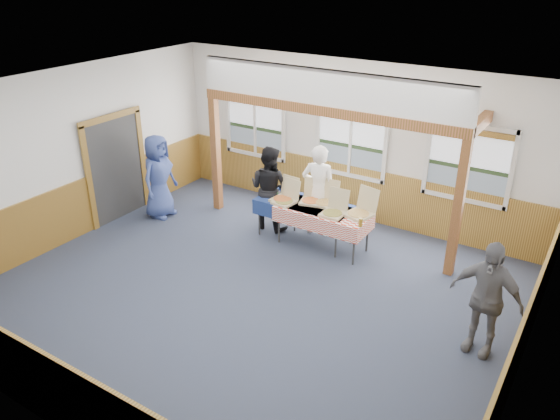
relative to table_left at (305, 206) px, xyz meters
The scene contains 31 objects.
floor 2.18m from the table_left, 83.94° to the right, with size 8.00×8.00×0.00m, color #262C3E.
ceiling 3.24m from the table_left, 83.94° to the right, with size 8.00×8.00×0.00m, color white.
wall_back 1.72m from the table_left, 81.42° to the left, with size 8.00×8.00×0.00m, color silver.
wall_front 5.63m from the table_left, 87.75° to the right, with size 8.00×8.00×0.00m, color silver.
wall_left 4.40m from the table_left, 151.49° to the right, with size 8.00×8.00×0.00m, color silver.
wall_right 4.78m from the table_left, 25.97° to the right, with size 8.00×8.00×0.00m, color silver.
wainscot_back 1.44m from the table_left, 81.27° to the left, with size 7.98×0.05×1.10m, color brown.
wainscot_front 5.54m from the table_left, 87.74° to the right, with size 7.98×0.05×1.10m, color brown.
wainscot_left 4.28m from the table_left, 151.33° to the right, with size 0.05×6.98×1.10m, color brown.
wainscot_right 4.67m from the table_left, 26.10° to the right, with size 0.05×6.98×1.10m, color brown.
cased_opening 3.93m from the table_left, 162.85° to the right, with size 0.06×1.30×2.10m, color #2F2F2F.
window_left 2.69m from the table_left, 146.03° to the left, with size 1.56×0.10×1.46m.
window_mid 1.72m from the table_left, 81.16° to the left, with size 1.56×0.10×1.46m.
window_right 3.04m from the table_left, 29.12° to the left, with size 1.56×0.10×1.46m.
post_left 2.35m from the table_left, behind, with size 0.15×0.15×2.40m, color #593C13.
post_right 2.77m from the table_left, ahead, with size 0.15×0.15×2.40m, color #593C13.
cross_beam 1.82m from the table_left, 48.36° to the left, with size 5.15×0.18×0.18m, color #593C13.
table_left is the anchor object (origin of this frame).
table_right 0.45m from the table_left, 11.49° to the right, with size 1.83×1.05×0.76m.
pizza_box_a 0.43m from the table_left, 164.72° to the right, with size 0.43×0.51×0.42m.
pizza_box_b 0.40m from the table_left, 25.04° to the left, with size 0.42×0.49×0.41m.
pizza_box_c 0.38m from the table_left, 148.66° to the right, with size 0.42×0.50×0.41m.
pizza_box_d 0.18m from the table_left, 53.01° to the left, with size 0.47×0.53×0.40m.
pizza_box_e 0.72m from the table_left, 13.63° to the right, with size 0.39×0.48×0.42m.
pizza_box_f 1.11m from the table_left, ahead, with size 0.54×0.61×0.47m.
veggie_tray 0.76m from the table_left, behind, with size 0.38×0.38×0.09m.
drink_glass 1.34m from the table_left, 14.75° to the right, with size 0.07×0.07×0.15m, color olive.
woman_white 0.42m from the table_left, 76.25° to the left, with size 0.66×0.43×1.80m, color white.
woman_black 0.86m from the table_left, behind, with size 0.82×0.64×1.69m, color black.
man_blue 3.13m from the table_left, 167.33° to the right, with size 0.85×0.55×1.74m, color #3A4D92.
person_grey 3.95m from the table_left, 22.64° to the right, with size 0.98×0.41×1.67m, color slate.
Camera 1 is at (4.37, -6.02, 4.94)m, focal length 35.00 mm.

